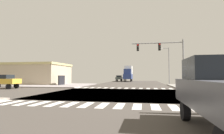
{
  "coord_description": "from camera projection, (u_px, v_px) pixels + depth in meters",
  "views": [
    {
      "loc": [
        2.61,
        -17.39,
        1.72
      ],
      "look_at": [
        -1.59,
        6.13,
        2.93
      ],
      "focal_mm": 28.19,
      "sensor_mm": 36.0,
      "label": 1
    }
  ],
  "objects": [
    {
      "name": "crosswalk_near",
      "position": [
        94.0,
        105.0,
        10.34
      ],
      "size": [
        13.5,
        2.0,
        0.01
      ],
      "color": "white",
      "rests_on": "ground"
    },
    {
      "name": "sidewalk_corner_ne",
      "position": [
        212.0,
        87.0,
        26.99
      ],
      "size": [
        12.0,
        12.0,
        0.14
      ],
      "color": "gray",
      "rests_on": "ground"
    },
    {
      "name": "sedan_crossing_2",
      "position": [
        119.0,
        78.0,
        56.07
      ],
      "size": [
        1.8,
        4.3,
        1.88
      ],
      "rotation": [
        0.0,
        0.0,
        3.14
      ],
      "color": "black",
      "rests_on": "ground"
    },
    {
      "name": "ground",
      "position": [
        117.0,
        93.0,
        17.47
      ],
      "size": [
        90.0,
        90.0,
        0.05
      ],
      "color": "#443E38"
    },
    {
      "name": "traffic_signal_mast",
      "position": [
        163.0,
        52.0,
        24.3
      ],
      "size": [
        7.03,
        0.55,
        6.71
      ],
      "color": "gray",
      "rests_on": "ground"
    },
    {
      "name": "sidewalk_corner_nw",
      "position": [
        55.0,
        85.0,
        31.55
      ],
      "size": [
        12.0,
        12.0,
        0.14
      ],
      "color": "gray",
      "rests_on": "ground"
    },
    {
      "name": "crosswalk_far",
      "position": [
        123.0,
        88.0,
        24.69
      ],
      "size": [
        13.5,
        2.0,
        0.01
      ],
      "color": "white",
      "rests_on": "ground"
    },
    {
      "name": "street_lamp",
      "position": [
        168.0,
        62.0,
        35.11
      ],
      "size": [
        1.78,
        0.32,
        7.39
      ],
      "color": "gray",
      "rests_on": "ground"
    },
    {
      "name": "bank_building",
      "position": [
        35.0,
        74.0,
        36.31
      ],
      "size": [
        14.06,
        9.2,
        4.25
      ],
      "color": "tan",
      "rests_on": "ground"
    },
    {
      "name": "box_truck_outer_1",
      "position": [
        128.0,
        73.0,
        54.24
      ],
      "size": [
        2.4,
        7.2,
        4.85
      ],
      "rotation": [
        0.0,
        0.0,
        3.14
      ],
      "color": "black",
      "rests_on": "ground"
    },
    {
      "name": "sedan_queued_3",
      "position": [
        3.0,
        80.0,
        23.8
      ],
      "size": [
        4.3,
        1.8,
        1.88
      ],
      "rotation": [
        0.0,
        0.0,
        4.71
      ],
      "color": "black",
      "rests_on": "ground"
    }
  ]
}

